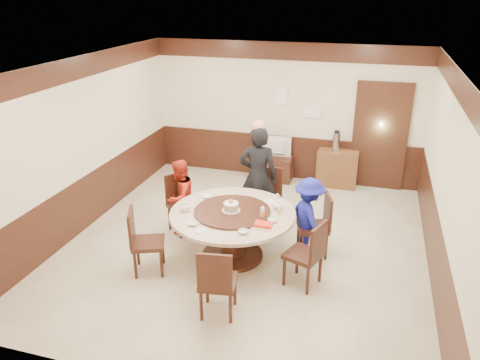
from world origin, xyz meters
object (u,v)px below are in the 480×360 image
(television, at_px, (272,147))
(banquet_table, at_px, (232,225))
(person_red, at_px, (180,197))
(person_standing, at_px, (258,177))
(birthday_cake, at_px, (231,207))
(person_blue, at_px, (309,217))
(shrimp_platter, at_px, (264,225))
(side_cabinet, at_px, (337,168))
(thermos, at_px, (336,142))
(tv_stand, at_px, (272,168))

(television, bearing_deg, banquet_table, 88.21)
(person_red, bearing_deg, person_standing, 127.08)
(banquet_table, xyz_separation_m, birthday_cake, (-0.01, -0.01, 0.31))
(person_blue, bearing_deg, banquet_table, 74.69)
(person_blue, distance_m, shrimp_platter, 0.90)
(birthday_cake, bearing_deg, shrimp_platter, -28.52)
(banquet_table, height_order, side_cabinet, banquet_table)
(person_standing, distance_m, side_cabinet, 2.42)
(person_red, xyz_separation_m, birthday_cake, (1.05, -0.56, 0.22))
(person_standing, relative_size, birthday_cake, 6.51)
(person_blue, xyz_separation_m, side_cabinet, (0.17, 2.81, -0.24))
(person_standing, relative_size, shrimp_platter, 5.84)
(person_standing, distance_m, person_red, 1.32)
(person_standing, xyz_separation_m, birthday_cake, (-0.11, -1.14, -0.03))
(person_standing, height_order, birthday_cake, person_standing)
(person_standing, distance_m, birthday_cake, 1.15)
(person_red, xyz_separation_m, television, (0.95, 2.63, 0.09))
(banquet_table, bearing_deg, birthday_cake, -135.50)
(birthday_cake, relative_size, side_cabinet, 0.34)
(birthday_cake, height_order, television, birthday_cake)
(shrimp_platter, bearing_deg, thermos, 79.93)
(thermos, bearing_deg, shrimp_platter, -100.07)
(birthday_cake, height_order, tv_stand, birthday_cake)
(person_red, bearing_deg, side_cabinet, 149.52)
(banquet_table, bearing_deg, shrimp_platter, -30.21)
(tv_stand, bearing_deg, person_red, -109.89)
(person_standing, height_order, side_cabinet, person_standing)
(tv_stand, xyz_separation_m, television, (-0.00, 0.00, 0.47))
(person_blue, xyz_separation_m, television, (-1.17, 2.78, 0.10))
(person_red, bearing_deg, thermos, 150.27)
(side_cabinet, relative_size, thermos, 2.11)
(side_cabinet, bearing_deg, banquet_table, -111.00)
(banquet_table, distance_m, birthday_cake, 0.31)
(banquet_table, distance_m, tv_stand, 3.19)
(person_standing, distance_m, television, 2.06)
(shrimp_platter, xyz_separation_m, television, (-0.66, 3.50, -0.06))
(person_standing, bearing_deg, tv_stand, -92.68)
(television, relative_size, side_cabinet, 0.94)
(person_red, height_order, birthday_cake, person_red)
(shrimp_platter, bearing_deg, side_cabinet, 78.99)
(person_blue, distance_m, tv_stand, 3.04)
(person_standing, relative_size, television, 2.33)
(tv_stand, relative_size, television, 1.13)
(shrimp_platter, bearing_deg, person_red, 151.85)
(banquet_table, xyz_separation_m, tv_stand, (-0.11, 3.18, -0.28))
(shrimp_platter, height_order, tv_stand, shrimp_platter)
(tv_stand, distance_m, side_cabinet, 1.35)
(banquet_table, distance_m, side_cabinet, 3.44)
(person_standing, height_order, thermos, person_standing)
(birthday_cake, xyz_separation_m, tv_stand, (-0.10, 3.19, -0.59))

